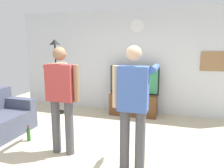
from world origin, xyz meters
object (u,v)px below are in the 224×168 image
object	(u,v)px
television	(134,80)
person_standing_nearer_lamp	(62,94)
person_standing_nearer_couch	(133,103)
floor_lamp	(56,61)
beverage_bottle	(29,135)
framed_picture	(216,61)
wall_clock	(137,25)
tv_stand	(133,104)

from	to	relation	value
television	person_standing_nearer_lamp	distance (m)	2.45
person_standing_nearer_couch	floor_lamp	bearing A→B (deg)	140.16
person_standing_nearer_lamp	beverage_bottle	size ratio (longest dim) A/B	5.80
person_standing_nearer_couch	framed_picture	bearing A→B (deg)	63.11
wall_clock	framed_picture	bearing A→B (deg)	0.15
person_standing_nearer_couch	beverage_bottle	world-z (taller)	person_standing_nearer_couch
tv_stand	person_standing_nearer_lamp	world-z (taller)	person_standing_nearer_lamp
wall_clock	tv_stand	bearing A→B (deg)	-90.00
framed_picture	beverage_bottle	bearing A→B (deg)	-145.38
floor_lamp	person_standing_nearer_couch	xyz separation A→B (m)	(2.46, -2.06, -0.37)
person_standing_nearer_lamp	person_standing_nearer_couch	size ratio (longest dim) A/B	0.99
television	floor_lamp	bearing A→B (deg)	-166.66
television	person_standing_nearer_couch	size ratio (longest dim) A/B	0.70
wall_clock	floor_lamp	world-z (taller)	wall_clock
tv_stand	beverage_bottle	xyz separation A→B (m)	(-1.58, -2.10, -0.15)
framed_picture	beverage_bottle	world-z (taller)	framed_picture
tv_stand	wall_clock	size ratio (longest dim) A/B	3.52
person_standing_nearer_lamp	framed_picture	bearing A→B (deg)	44.70
tv_stand	wall_clock	distance (m)	2.03
floor_lamp	person_standing_nearer_couch	bearing A→B (deg)	-39.84
framed_picture	beverage_bottle	size ratio (longest dim) A/B	2.22
floor_lamp	person_standing_nearer_couch	size ratio (longest dim) A/B	1.09
beverage_bottle	wall_clock	bearing A→B (deg)	56.56
framed_picture	wall_clock	bearing A→B (deg)	-179.85
tv_stand	floor_lamp	size ratio (longest dim) A/B	0.61
wall_clock	framed_picture	size ratio (longest dim) A/B	0.50
tv_stand	wall_clock	bearing A→B (deg)	90.00
wall_clock	person_standing_nearer_couch	size ratio (longest dim) A/B	0.19
television	person_standing_nearer_couch	bearing A→B (deg)	-79.07
person_standing_nearer_lamp	person_standing_nearer_couch	bearing A→B (deg)	-8.68
television	beverage_bottle	world-z (taller)	television
person_standing_nearer_couch	beverage_bottle	distance (m)	2.28
person_standing_nearer_lamp	person_standing_nearer_couch	xyz separation A→B (m)	(1.21, -0.18, 0.00)
tv_stand	person_standing_nearer_couch	distance (m)	2.63
wall_clock	person_standing_nearer_lamp	world-z (taller)	wall_clock
tv_stand	person_standing_nearer_lamp	size ratio (longest dim) A/B	0.68
wall_clock	person_standing_nearer_lamp	bearing A→B (deg)	-105.62
television	person_standing_nearer_couch	world-z (taller)	person_standing_nearer_couch
wall_clock	person_standing_nearer_couch	world-z (taller)	wall_clock
framed_picture	floor_lamp	world-z (taller)	floor_lamp
television	wall_clock	distance (m)	1.39
framed_picture	tv_stand	bearing A→B (deg)	-171.14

